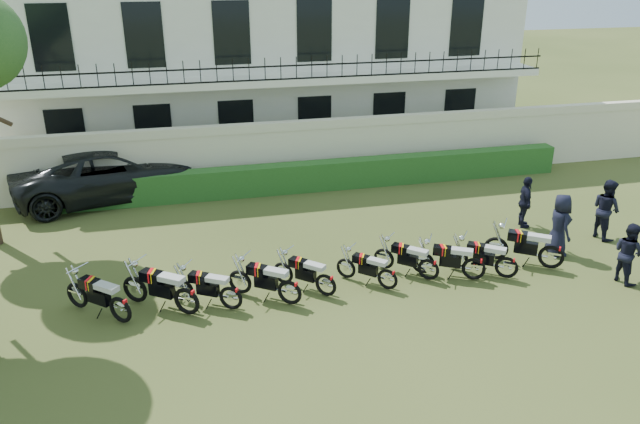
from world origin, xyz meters
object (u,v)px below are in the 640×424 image
object	(u,v)px
motorcycle_1	(186,295)
motorcycle_8	(507,262)
motorcycle_9	(552,251)
motorcycle_6	(429,264)
motorcycle_2	(231,293)
officer_3	(560,225)
motorcycle_5	(388,274)
officer_4	(606,209)
motorcycle_3	(290,287)
suv	(110,173)
motorcycle_4	(326,280)
motorcycle_7	(474,264)
officer_5	(525,202)
officer_1	(628,253)
motorcycle_0	(120,304)

from	to	relation	value
motorcycle_1	motorcycle_8	distance (m)	7.98
motorcycle_1	motorcycle_9	world-z (taller)	motorcycle_1
motorcycle_6	motorcycle_8	size ratio (longest dim) A/B	0.90
motorcycle_2	officer_3	bearing A→B (deg)	-53.55
motorcycle_5	officer_4	world-z (taller)	officer_4
motorcycle_3	motorcycle_5	distance (m)	2.48
motorcycle_8	suv	bearing A→B (deg)	87.06
motorcycle_3	motorcycle_6	distance (m)	3.66
motorcycle_4	motorcycle_7	size ratio (longest dim) A/B	0.81
motorcycle_7	motorcycle_5	bearing A→B (deg)	117.75
motorcycle_5	motorcycle_7	distance (m)	2.28
motorcycle_4	motorcycle_5	world-z (taller)	motorcycle_4
motorcycle_4	motorcycle_3	bearing A→B (deg)	145.08
motorcycle_7	motorcycle_8	xyz separation A→B (m)	(0.85, -0.11, -0.01)
motorcycle_8	officer_5	size ratio (longest dim) A/B	0.97
motorcycle_2	motorcycle_9	world-z (taller)	motorcycle_9
motorcycle_4	officer_5	bearing A→B (deg)	-25.08
motorcycle_9	officer_3	world-z (taller)	officer_3
motorcycle_6	suv	distance (m)	11.45
officer_5	motorcycle_4	bearing A→B (deg)	127.57
motorcycle_4	motorcycle_5	xyz separation A→B (m)	(1.56, -0.04, -0.03)
motorcycle_1	motorcycle_2	bearing A→B (deg)	-54.71
motorcycle_5	officer_1	bearing A→B (deg)	-55.60
motorcycle_8	officer_5	bearing A→B (deg)	-0.13
officer_3	officer_4	bearing A→B (deg)	-65.42
motorcycle_9	officer_1	size ratio (longest dim) A/B	1.10
motorcycle_1	officer_3	bearing A→B (deg)	-49.24
motorcycle_2	motorcycle_7	size ratio (longest dim) A/B	0.96
motorcycle_0	officer_4	distance (m)	13.52
motorcycle_3	officer_4	bearing A→B (deg)	-44.37
motorcycle_5	officer_3	distance (m)	5.27
officer_3	officer_5	world-z (taller)	officer_3
motorcycle_7	suv	bearing A→B (deg)	77.23
officer_1	officer_4	size ratio (longest dim) A/B	0.89
motorcycle_3	officer_4	size ratio (longest dim) A/B	0.92
motorcycle_0	suv	size ratio (longest dim) A/B	0.25
officer_3	officer_1	bearing A→B (deg)	-150.52
motorcycle_5	officer_4	xyz separation A→B (m)	(7.12, 1.50, 0.46)
motorcycle_7	motorcycle_9	xyz separation A→B (m)	(2.24, 0.09, 0.05)
motorcycle_6	officer_4	distance (m)	6.11
officer_1	motorcycle_3	bearing A→B (deg)	76.30
motorcycle_5	motorcycle_6	bearing A→B (deg)	-36.06
motorcycle_1	motorcycle_4	bearing A→B (deg)	-52.70
motorcycle_8	suv	xyz separation A→B (m)	(-10.16, 8.36, 0.40)
motorcycle_3	motorcycle_4	size ratio (longest dim) A/B	1.20
motorcycle_1	suv	distance (m)	8.55
motorcycle_3	motorcycle_4	distance (m)	0.94
motorcycle_1	motorcycle_2	distance (m)	1.00
motorcycle_6	officer_4	size ratio (longest dim) A/B	0.78
officer_5	officer_1	bearing A→B (deg)	-153.11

